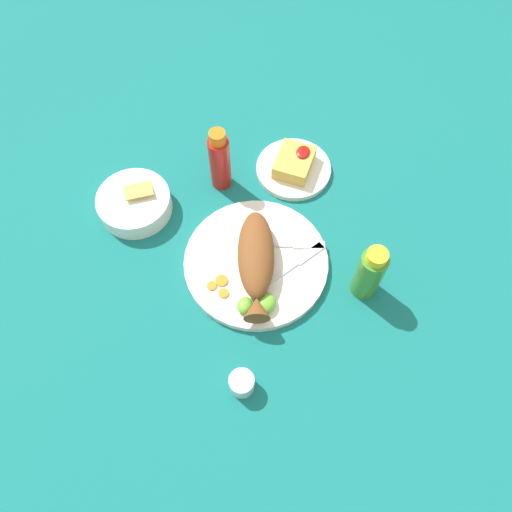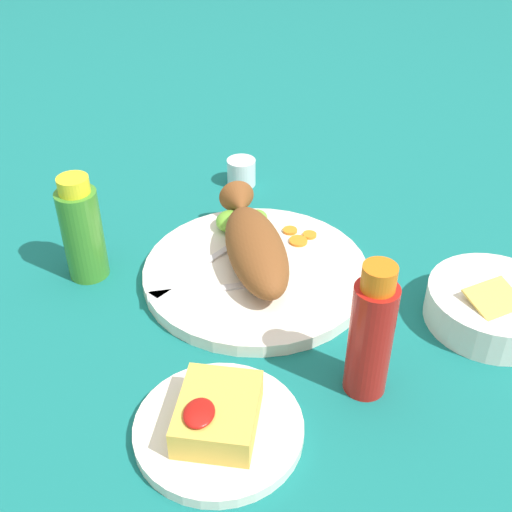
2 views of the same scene
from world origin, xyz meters
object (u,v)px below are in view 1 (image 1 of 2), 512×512
at_px(fork_far, 294,265).
at_px(hot_sauce_bottle_green, 369,273).
at_px(hot_sauce_bottle_red, 220,161).
at_px(salt_cup, 242,384).
at_px(guacamole_bowl, 134,203).
at_px(side_plate_fries, 294,169).
at_px(fried_fish, 256,260).
at_px(fork_near, 289,245).
at_px(main_plate, 256,262).

relative_size(fork_far, hot_sauce_bottle_green, 1.07).
distance_m(hot_sauce_bottle_red, salt_cup, 0.49).
distance_m(salt_cup, guacamole_bowl, 0.48).
xyz_separation_m(hot_sauce_bottle_red, salt_cup, (-0.44, -0.21, -0.06)).
xyz_separation_m(fork_far, side_plate_fries, (0.25, 0.08, -0.01)).
relative_size(hot_sauce_bottle_green, guacamole_bowl, 0.92).
height_order(fried_fish, guacamole_bowl, fried_fish).
distance_m(fork_near, hot_sauce_bottle_red, 0.25).
relative_size(side_plate_fries, guacamole_bowl, 1.08).
height_order(fried_fish, hot_sauce_bottle_green, hot_sauce_bottle_green).
bearing_deg(hot_sauce_bottle_green, fork_far, 92.52).
xyz_separation_m(fork_far, salt_cup, (-0.27, 0.02, 0.00)).
height_order(main_plate, fork_near, fork_near).
height_order(fork_far, salt_cup, salt_cup).
height_order(hot_sauce_bottle_red, guacamole_bowl, hot_sauce_bottle_red).
xyz_separation_m(fork_near, salt_cup, (-0.32, -0.01, 0.00)).
bearing_deg(hot_sauce_bottle_red, fork_far, -125.47).
relative_size(hot_sauce_bottle_green, salt_cup, 3.13).
relative_size(fork_far, hot_sauce_bottle_red, 0.96).
bearing_deg(side_plate_fries, fork_near, -166.07).
xyz_separation_m(fried_fish, hot_sauce_bottle_red, (0.19, 0.16, 0.03)).
bearing_deg(hot_sauce_bottle_red, fork_near, -120.66).
height_order(fork_near, hot_sauce_bottle_green, hot_sauce_bottle_green).
distance_m(fork_near, guacamole_bowl, 0.36).
height_order(fried_fish, side_plate_fries, fried_fish).
height_order(hot_sauce_bottle_red, salt_cup, hot_sauce_bottle_red).
distance_m(fork_far, guacamole_bowl, 0.39).
bearing_deg(hot_sauce_bottle_red, side_plate_fries, -59.70).
distance_m(hot_sauce_bottle_green, salt_cup, 0.33).
relative_size(hot_sauce_bottle_red, guacamole_bowl, 1.03).
bearing_deg(fork_far, hot_sauce_bottle_red, 87.02).
bearing_deg(fork_far, main_plate, 133.67).
height_order(main_plate, hot_sauce_bottle_red, hot_sauce_bottle_red).
height_order(hot_sauce_bottle_green, guacamole_bowl, hot_sauce_bottle_green).
bearing_deg(main_plate, fried_fish, -159.75).
xyz_separation_m(fried_fish, fork_near, (0.07, -0.05, -0.03)).
distance_m(fried_fish, hot_sauce_bottle_red, 0.25).
bearing_deg(guacamole_bowl, salt_cup, -129.04).
distance_m(fork_near, side_plate_fries, 0.22).
bearing_deg(fork_near, fork_far, -78.42).
bearing_deg(fried_fish, main_plate, -0.00).
xyz_separation_m(main_plate, fork_far, (0.02, -0.08, 0.01)).
bearing_deg(fork_far, fork_near, 63.42).
relative_size(hot_sauce_bottle_red, salt_cup, 3.50).
distance_m(main_plate, guacamole_bowl, 0.31).
distance_m(fried_fish, salt_cup, 0.25).
height_order(fork_near, side_plate_fries, fork_near).
bearing_deg(hot_sauce_bottle_red, guacamole_bowl, 131.06).
bearing_deg(hot_sauce_bottle_green, main_plate, 95.53).
bearing_deg(main_plate, fork_far, -78.82).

